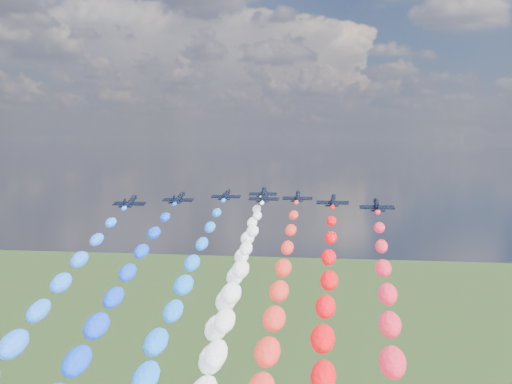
# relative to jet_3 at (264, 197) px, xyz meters

# --- Properties ---
(jet_0) EXTENTS (8.37, 11.45, 4.99)m
(jet_0) POSITION_rel_jet_3_xyz_m (-32.26, -17.73, 0.00)
(jet_0) COLOR black
(jet_1) EXTENTS (8.92, 11.84, 4.99)m
(jet_1) POSITION_rel_jet_3_xyz_m (-22.54, -6.21, 0.00)
(jet_1) COLOR black
(trail_1) EXTENTS (5.67, 124.16, 46.75)m
(trail_1) POSITION_rel_jet_3_xyz_m (-22.54, -70.04, -21.65)
(trail_1) COLOR blue
(jet_2) EXTENTS (8.33, 11.42, 4.99)m
(jet_2) POSITION_rel_jet_3_xyz_m (-11.60, 5.46, 0.00)
(jet_2) COLOR black
(trail_2) EXTENTS (5.67, 124.16, 46.75)m
(trail_2) POSITION_rel_jet_3_xyz_m (-11.60, -58.38, -21.65)
(trail_2) COLOR #156EF6
(jet_3) EXTENTS (8.56, 11.58, 4.99)m
(jet_3) POSITION_rel_jet_3_xyz_m (0.00, 0.00, 0.00)
(jet_3) COLOR black
(trail_3) EXTENTS (5.67, 124.16, 46.75)m
(trail_3) POSITION_rel_jet_3_xyz_m (0.00, -63.83, -21.65)
(trail_3) COLOR white
(jet_4) EXTENTS (8.75, 11.72, 4.99)m
(jet_4) POSITION_rel_jet_3_xyz_m (-2.29, 15.59, 0.00)
(jet_4) COLOR black
(trail_4) EXTENTS (5.67, 124.16, 46.75)m
(trail_4) POSITION_rel_jet_3_xyz_m (-2.29, -48.24, -21.65)
(trail_4) COLOR white
(jet_5) EXTENTS (8.60, 11.61, 4.99)m
(jet_5) POSITION_rel_jet_3_xyz_m (9.03, 2.86, 0.00)
(jet_5) COLOR black
(trail_5) EXTENTS (5.67, 124.16, 46.75)m
(trail_5) POSITION_rel_jet_3_xyz_m (9.03, -60.98, -21.65)
(trail_5) COLOR red
(jet_6) EXTENTS (8.80, 11.75, 4.99)m
(jet_6) POSITION_rel_jet_3_xyz_m (18.97, -7.98, 0.00)
(jet_6) COLOR black
(trail_6) EXTENTS (5.67, 124.16, 46.75)m
(trail_6) POSITION_rel_jet_3_xyz_m (18.97, -71.81, -21.65)
(trail_6) COLOR #FB0910
(jet_7) EXTENTS (8.55, 11.58, 4.99)m
(jet_7) POSITION_rel_jet_3_xyz_m (29.75, -17.93, 0.00)
(jet_7) COLOR black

